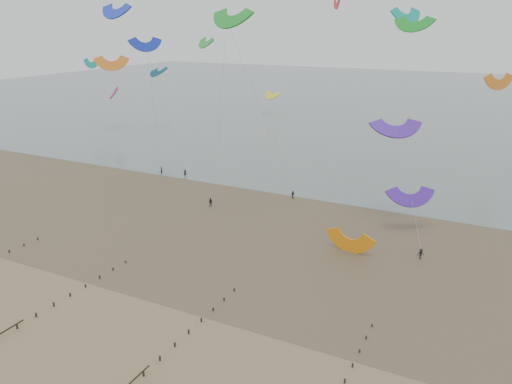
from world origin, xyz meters
TOP-DOWN VIEW (x-y plane):
  - ground at (0.00, 0.00)m, footprint 500.00×500.00m
  - sea_and_shore at (-4.08, 34.40)m, footprint 500.00×665.00m
  - kitesurfer_lead at (-36.64, 50.95)m, footprint 0.77×0.73m
  - kitesurfers at (27.03, 47.49)m, footprint 96.01×28.94m
  - grounded_kite at (13.89, 30.21)m, footprint 7.43×6.21m
  - kites_airborne at (-10.08, 84.07)m, footprint 249.42×121.69m

SIDE VIEW (x-z plane):
  - ground at x=0.00m, z-range 0.00..0.00m
  - grounded_kite at x=13.89m, z-range -1.84..1.84m
  - sea_and_shore at x=-4.08m, z-range -0.01..0.02m
  - kitesurfers at x=27.03m, z-range -0.07..1.76m
  - kitesurfer_lead at x=-36.64m, z-range 0.00..1.77m
  - kites_airborne at x=-10.08m, z-range 1.17..39.74m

